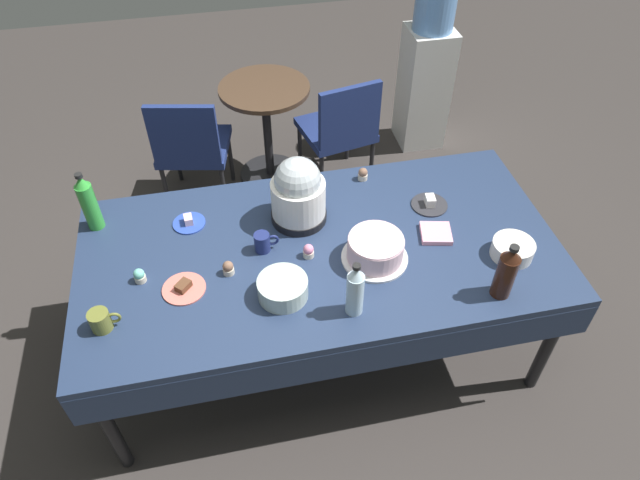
{
  "coord_description": "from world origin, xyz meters",
  "views": [
    {
      "loc": [
        -0.38,
        -1.79,
        2.62
      ],
      "look_at": [
        0.0,
        0.0,
        0.8
      ],
      "focal_mm": 32.01,
      "sensor_mm": 36.0,
      "label": 1
    }
  ],
  "objects_px": {
    "round_cafe_table": "(266,116)",
    "cupcake_mint": "(228,268)",
    "ceramic_snack_bowl": "(513,249)",
    "cupcake_cocoa": "(363,174)",
    "glass_salad_bowl": "(283,288)",
    "soda_bottle_cola": "(506,273)",
    "coffee_mug_olive": "(101,321)",
    "cupcake_vanilla": "(139,276)",
    "maroon_chair_right": "(341,127)",
    "soda_bottle_water": "(355,290)",
    "frosted_layer_cake": "(375,249)",
    "dessert_plate_charcoal": "(430,203)",
    "dessert_plate_cobalt": "(189,222)",
    "dessert_plate_coral": "(184,288)",
    "soda_bottle_lime_soda": "(89,203)",
    "cupcake_rose": "(308,251)",
    "potluck_table": "(320,257)",
    "maroon_chair_left": "(191,145)",
    "slow_cooker": "(298,193)",
    "coffee_mug_navy": "(263,242)",
    "water_cooler": "(426,71)"
  },
  "relations": [
    {
      "from": "ceramic_snack_bowl",
      "to": "cupcake_vanilla",
      "type": "xyz_separation_m",
      "value": [
        -1.64,
        0.19,
        -0.01
      ]
    },
    {
      "from": "maroon_chair_left",
      "to": "round_cafe_table",
      "type": "height_order",
      "value": "maroon_chair_left"
    },
    {
      "from": "dessert_plate_cobalt",
      "to": "coffee_mug_navy",
      "type": "distance_m",
      "value": 0.41
    },
    {
      "from": "dessert_plate_charcoal",
      "to": "water_cooler",
      "type": "xyz_separation_m",
      "value": [
        0.56,
        1.57,
        -0.17
      ]
    },
    {
      "from": "ceramic_snack_bowl",
      "to": "cupcake_cocoa",
      "type": "height_order",
      "value": "ceramic_snack_bowl"
    },
    {
      "from": "round_cafe_table",
      "to": "cupcake_mint",
      "type": "bearing_deg",
      "value": -103.09
    },
    {
      "from": "ceramic_snack_bowl",
      "to": "cupcake_vanilla",
      "type": "distance_m",
      "value": 1.65
    },
    {
      "from": "glass_salad_bowl",
      "to": "soda_bottle_cola",
      "type": "bearing_deg",
      "value": -11.06
    },
    {
      "from": "slow_cooker",
      "to": "maroon_chair_left",
      "type": "height_order",
      "value": "slow_cooker"
    },
    {
      "from": "dessert_plate_coral",
      "to": "maroon_chair_left",
      "type": "distance_m",
      "value": 1.47
    },
    {
      "from": "coffee_mug_olive",
      "to": "round_cafe_table",
      "type": "height_order",
      "value": "coffee_mug_olive"
    },
    {
      "from": "soda_bottle_water",
      "to": "cupcake_mint",
      "type": "bearing_deg",
      "value": 147.22
    },
    {
      "from": "dessert_plate_cobalt",
      "to": "slow_cooker",
      "type": "bearing_deg",
      "value": -7.69
    },
    {
      "from": "frosted_layer_cake",
      "to": "dessert_plate_charcoal",
      "type": "relative_size",
      "value": 1.67
    },
    {
      "from": "frosted_layer_cake",
      "to": "round_cafe_table",
      "type": "relative_size",
      "value": 0.42
    },
    {
      "from": "cupcake_vanilla",
      "to": "maroon_chair_left",
      "type": "xyz_separation_m",
      "value": [
        0.24,
        1.35,
        -0.29
      ]
    },
    {
      "from": "frosted_layer_cake",
      "to": "coffee_mug_navy",
      "type": "relative_size",
      "value": 2.65
    },
    {
      "from": "cupcake_cocoa",
      "to": "soda_bottle_lime_soda",
      "type": "relative_size",
      "value": 0.22
    },
    {
      "from": "ceramic_snack_bowl",
      "to": "maroon_chair_left",
      "type": "height_order",
      "value": "maroon_chair_left"
    },
    {
      "from": "soda_bottle_water",
      "to": "soda_bottle_cola",
      "type": "xyz_separation_m",
      "value": [
        0.63,
        -0.04,
        0.0
      ]
    },
    {
      "from": "round_cafe_table",
      "to": "dessert_plate_charcoal",
      "type": "bearing_deg",
      "value": -64.79
    },
    {
      "from": "frosted_layer_cake",
      "to": "potluck_table",
      "type": "bearing_deg",
      "value": 152.34
    },
    {
      "from": "glass_salad_bowl",
      "to": "soda_bottle_water",
      "type": "bearing_deg",
      "value": -27.2
    },
    {
      "from": "glass_salad_bowl",
      "to": "dessert_plate_cobalt",
      "type": "distance_m",
      "value": 0.65
    },
    {
      "from": "maroon_chair_left",
      "to": "slow_cooker",
      "type": "bearing_deg",
      "value": -65.29
    },
    {
      "from": "soda_bottle_cola",
      "to": "coffee_mug_olive",
      "type": "height_order",
      "value": "soda_bottle_cola"
    },
    {
      "from": "maroon_chair_left",
      "to": "cupcake_rose",
      "type": "bearing_deg",
      "value": -69.64
    },
    {
      "from": "cupcake_cocoa",
      "to": "soda_bottle_cola",
      "type": "distance_m",
      "value": 0.95
    },
    {
      "from": "soda_bottle_cola",
      "to": "ceramic_snack_bowl",
      "type": "bearing_deg",
      "value": 53.67
    },
    {
      "from": "potluck_table",
      "to": "glass_salad_bowl",
      "type": "bearing_deg",
      "value": -130.86
    },
    {
      "from": "soda_bottle_lime_soda",
      "to": "soda_bottle_cola",
      "type": "bearing_deg",
      "value": -24.64
    },
    {
      "from": "dessert_plate_charcoal",
      "to": "cupcake_rose",
      "type": "bearing_deg",
      "value": -161.52
    },
    {
      "from": "water_cooler",
      "to": "maroon_chair_right",
      "type": "bearing_deg",
      "value": -149.54
    },
    {
      "from": "soda_bottle_water",
      "to": "cupcake_rose",
      "type": "bearing_deg",
      "value": 109.9
    },
    {
      "from": "dessert_plate_charcoal",
      "to": "soda_bottle_water",
      "type": "xyz_separation_m",
      "value": [
        -0.53,
        -0.56,
        0.11
      ]
    },
    {
      "from": "coffee_mug_olive",
      "to": "round_cafe_table",
      "type": "bearing_deg",
      "value": 63.56
    },
    {
      "from": "dessert_plate_cobalt",
      "to": "dessert_plate_coral",
      "type": "bearing_deg",
      "value": -95.57
    },
    {
      "from": "soda_bottle_lime_soda",
      "to": "round_cafe_table",
      "type": "xyz_separation_m",
      "value": [
        0.96,
        1.18,
        -0.4
      ]
    },
    {
      "from": "cupcake_vanilla",
      "to": "maroon_chair_right",
      "type": "height_order",
      "value": "maroon_chair_right"
    },
    {
      "from": "soda_bottle_cola",
      "to": "maroon_chair_right",
      "type": "distance_m",
      "value": 1.8
    },
    {
      "from": "glass_salad_bowl",
      "to": "potluck_table",
      "type": "bearing_deg",
      "value": 49.14
    },
    {
      "from": "ceramic_snack_bowl",
      "to": "cupcake_cocoa",
      "type": "distance_m",
      "value": 0.85
    },
    {
      "from": "cupcake_mint",
      "to": "dessert_plate_charcoal",
      "type": "bearing_deg",
      "value": 13.7
    },
    {
      "from": "dessert_plate_coral",
      "to": "soda_bottle_lime_soda",
      "type": "height_order",
      "value": "soda_bottle_lime_soda"
    },
    {
      "from": "potluck_table",
      "to": "soda_bottle_lime_soda",
      "type": "xyz_separation_m",
      "value": [
        -1.01,
        0.36,
        0.21
      ]
    },
    {
      "from": "dessert_plate_coral",
      "to": "cupcake_cocoa",
      "type": "bearing_deg",
      "value": 31.23
    },
    {
      "from": "cupcake_rose",
      "to": "cupcake_mint",
      "type": "bearing_deg",
      "value": -175.36
    },
    {
      "from": "coffee_mug_olive",
      "to": "maroon_chair_right",
      "type": "relative_size",
      "value": 0.15
    },
    {
      "from": "coffee_mug_navy",
      "to": "water_cooler",
      "type": "bearing_deg",
      "value": 50.53
    },
    {
      "from": "frosted_layer_cake",
      "to": "cupcake_rose",
      "type": "height_order",
      "value": "frosted_layer_cake"
    }
  ]
}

